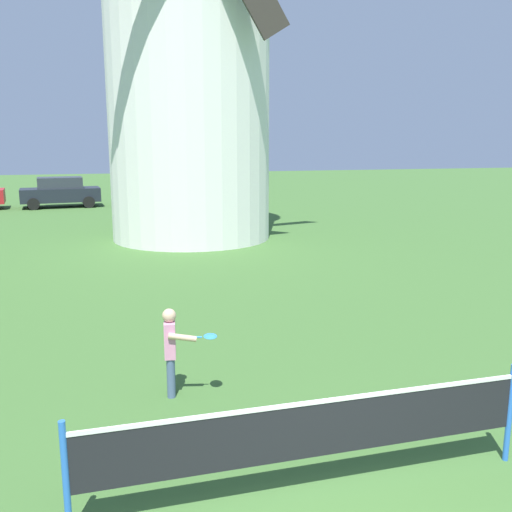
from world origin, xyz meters
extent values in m
cylinder|color=white|center=(1.27, 17.02, 5.43)|extent=(5.51, 5.51, 10.86)
cylinder|color=blue|center=(-2.31, 1.79, 0.55)|extent=(0.06, 0.06, 1.10)
cylinder|color=blue|center=(2.20, 1.79, 0.55)|extent=(0.06, 0.06, 1.10)
cube|color=black|center=(-0.06, 1.79, 0.68)|extent=(4.47, 0.01, 0.55)
cube|color=white|center=(-0.06, 1.79, 0.97)|extent=(4.47, 0.02, 0.04)
cylinder|color=slate|center=(-1.08, 4.45, 0.28)|extent=(0.11, 0.11, 0.55)
cylinder|color=slate|center=(-1.10, 4.31, 0.28)|extent=(0.11, 0.11, 0.55)
cube|color=pink|center=(-1.09, 4.38, 0.80)|extent=(0.18, 0.29, 0.49)
sphere|color=#DBB28E|center=(-1.09, 4.38, 1.13)|extent=(0.18, 0.18, 0.18)
cylinder|color=#DBB28E|center=(-1.06, 4.55, 0.78)|extent=(0.08, 0.08, 0.37)
cylinder|color=#DBB28E|center=(-0.95, 4.20, 0.87)|extent=(0.38, 0.13, 0.14)
cylinder|color=#338CCC|center=(-0.80, 4.18, 0.87)|extent=(0.22, 0.05, 0.04)
ellipsoid|color=#338CCC|center=(-0.58, 4.15, 0.87)|extent=(0.21, 0.26, 0.03)
cube|color=#1E232D|center=(-3.79, 28.34, 0.65)|extent=(4.07, 2.02, 0.70)
cube|color=#2D333D|center=(-3.79, 28.34, 1.28)|extent=(2.33, 1.68, 0.56)
cylinder|color=black|center=(-2.52, 29.30, 0.30)|extent=(0.61, 0.23, 0.60)
cylinder|color=black|center=(-2.38, 27.61, 0.30)|extent=(0.61, 0.23, 0.60)
cylinder|color=black|center=(-5.19, 29.08, 0.30)|extent=(0.61, 0.23, 0.60)
cylinder|color=black|center=(-5.05, 27.38, 0.30)|extent=(0.61, 0.23, 0.60)
camera|label=1|loc=(-1.91, -2.84, 3.40)|focal=39.62mm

